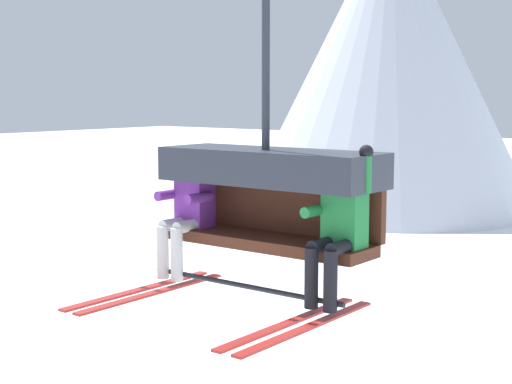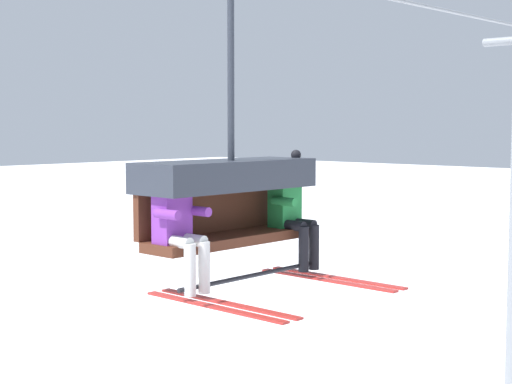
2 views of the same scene
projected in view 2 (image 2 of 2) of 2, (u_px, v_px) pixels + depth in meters
The scene contains 3 objects.
chairlift_chair at pixel (226, 187), 7.97m from camera, with size 2.04×0.74×3.15m.
skier_purple at pixel (181, 227), 7.25m from camera, with size 0.46×1.70×1.23m.
skier_green at pixel (293, 211), 8.45m from camera, with size 0.48×1.70×1.34m.
Camera 2 is at (-4.92, -6.34, 6.05)m, focal length 55.00 mm.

